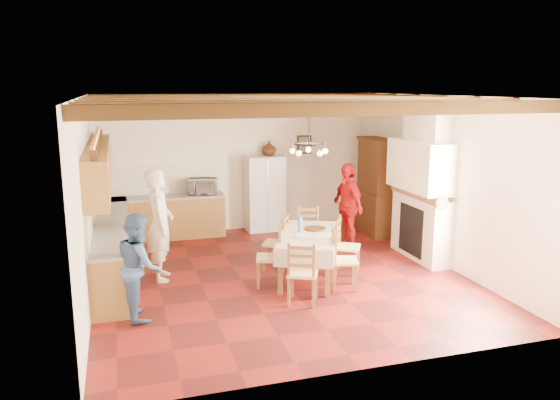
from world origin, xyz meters
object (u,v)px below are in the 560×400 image
object	(u,v)px
person_woman_red	(347,206)
microwave	(202,186)
chair_right_near	(345,259)
chair_end_near	(303,272)
chair_right_far	(347,246)
chair_left_near	(269,257)
chair_end_far	(308,234)
refrigerator	(264,193)
chair_left_far	(276,242)
hutch	(376,187)
person_woman_blue	(139,266)
person_man	(160,225)
dining_table	(308,239)

from	to	relation	value
person_woman_red	microwave	bearing A→B (deg)	-130.08
chair_right_near	chair_end_near	distance (m)	0.91
chair_right_far	person_woman_red	xyz separation A→B (m)	(0.60, 1.40, 0.37)
chair_left_near	chair_end_far	xyz separation A→B (m)	(1.06, 1.12, 0.00)
chair_right_far	chair_end_near	world-z (taller)	same
refrigerator	microwave	size ratio (longest dim) A/B	2.83
chair_left_near	chair_right_near	distance (m)	1.21
person_woman_red	microwave	distance (m)	3.12
chair_left_near	chair_left_far	distance (m)	0.83
chair_left_near	chair_left_far	world-z (taller)	same
hutch	chair_right_near	xyz separation A→B (m)	(-1.93, -2.83, -0.56)
chair_left_far	chair_end_far	distance (m)	0.81
chair_left_near	person_woman_red	world-z (taller)	person_woman_red
chair_end_near	person_woman_blue	xyz separation A→B (m)	(-2.31, 0.20, 0.26)
person_man	person_woman_blue	xyz separation A→B (m)	(-0.40, -1.45, -0.19)
chair_right_near	chair_right_far	xyz separation A→B (m)	(0.34, 0.66, 0.00)
dining_table	person_woman_blue	size ratio (longest dim) A/B	1.33
chair_left_near	chair_right_near	xyz separation A→B (m)	(1.11, -0.48, 0.00)
refrigerator	chair_right_near	world-z (taller)	refrigerator
chair_end_near	person_man	distance (m)	2.57
person_woman_blue	person_woman_red	xyz separation A→B (m)	(4.08, 2.23, 0.11)
chair_right_far	person_man	size ratio (longest dim) A/B	0.51
microwave	refrigerator	bearing A→B (deg)	18.37
person_woman_red	chair_right_near	bearing A→B (deg)	-30.74
dining_table	chair_left_near	distance (m)	0.74
chair_right_far	chair_left_near	bearing A→B (deg)	128.38
refrigerator	chair_end_near	xyz separation A→B (m)	(-0.56, -4.27, -0.35)
chair_left_near	chair_end_far	distance (m)	1.54
refrigerator	chair_end_far	xyz separation A→B (m)	(0.23, -2.30, -0.35)
dining_table	chair_end_far	bearing A→B (deg)	70.03
dining_table	person_woman_red	xyz separation A→B (m)	(1.34, 1.46, 0.16)
refrigerator	person_woman_blue	size ratio (longest dim) A/B	1.12
refrigerator	chair_end_near	size ratio (longest dim) A/B	1.73
chair_right_near	person_man	distance (m)	3.06
person_man	microwave	world-z (taller)	person_man
chair_right_near	person_woman_red	distance (m)	2.29
chair_left_near	chair_right_near	world-z (taller)	same
chair_right_near	dining_table	bearing A→B (deg)	50.70
chair_end_near	microwave	bearing A→B (deg)	-52.64
chair_right_far	chair_end_far	world-z (taller)	same
hutch	dining_table	world-z (taller)	hutch
person_woman_red	chair_right_far	bearing A→B (deg)	-29.49
chair_left_near	chair_end_near	world-z (taller)	same
person_woman_blue	person_woman_red	world-z (taller)	person_woman_red
chair_end_far	person_man	size ratio (longest dim) A/B	0.51
refrigerator	chair_right_far	distance (m)	3.31
chair_right_far	chair_end_far	xyz separation A→B (m)	(-0.38, 0.94, 0.00)
chair_left_far	hutch	bearing A→B (deg)	150.09
hutch	chair_end_far	size ratio (longest dim) A/B	2.16
refrigerator	person_woman_blue	bearing A→B (deg)	-126.60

